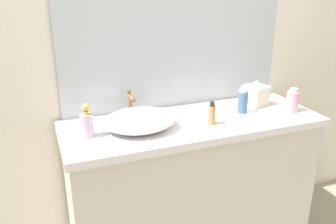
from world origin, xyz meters
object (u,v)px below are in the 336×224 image
at_px(tissue_box, 256,94).
at_px(sink_basin, 140,120).
at_px(spray_can, 292,101).
at_px(perfume_bottle, 212,114).
at_px(lotion_bottle, 243,101).
at_px(soap_dispenser, 87,123).

bearing_deg(tissue_box, sink_basin, -171.99).
relative_size(sink_basin, spray_can, 2.68).
bearing_deg(perfume_bottle, spray_can, 0.83).
bearing_deg(tissue_box, perfume_bottle, -155.06).
height_order(lotion_bottle, spray_can, same).
bearing_deg(lotion_bottle, sink_basin, -178.39).
xyz_separation_m(lotion_bottle, tissue_box, (0.16, 0.10, -0.00)).
height_order(sink_basin, spray_can, spray_can).
bearing_deg(sink_basin, soap_dispenser, 179.72).
bearing_deg(soap_dispenser, perfume_bottle, -6.78).
relative_size(spray_can, tissue_box, 0.88).
distance_m(soap_dispenser, spray_can, 1.26).
distance_m(soap_dispenser, lotion_bottle, 0.96).
relative_size(sink_basin, soap_dispenser, 2.18).
bearing_deg(soap_dispenser, lotion_bottle, 1.04).
distance_m(sink_basin, spray_can, 0.98).
bearing_deg(perfume_bottle, lotion_bottle, 20.52).
height_order(sink_basin, lotion_bottle, lotion_bottle).
bearing_deg(sink_basin, perfume_bottle, -11.29).
height_order(spray_can, tissue_box, tissue_box).
relative_size(sink_basin, lotion_bottle, 2.69).
relative_size(perfume_bottle, spray_can, 0.90).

